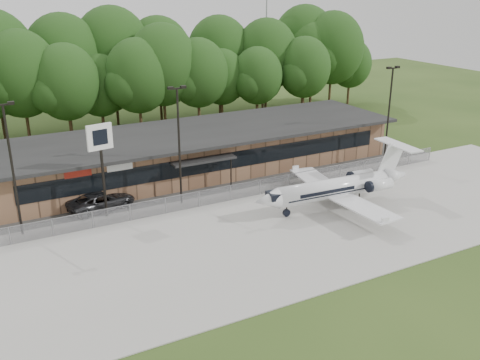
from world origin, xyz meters
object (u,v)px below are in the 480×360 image
suv (101,201)px  pole_sign (101,147)px  business_jet (338,188)px  terminal (199,150)px

suv → pole_sign: bearing=167.9°
business_jet → pole_sign: (-17.83, 7.34, 4.17)m
suv → pole_sign: size_ratio=0.72×
terminal → pole_sign: pole_sign is taller
business_jet → suv: bearing=156.4°
terminal → pole_sign: 14.02m
terminal → suv: bearing=-154.4°
terminal → suv: 12.74m
terminal → pole_sign: bearing=-148.0°
terminal → suv: (-11.42, -5.46, -1.39)m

